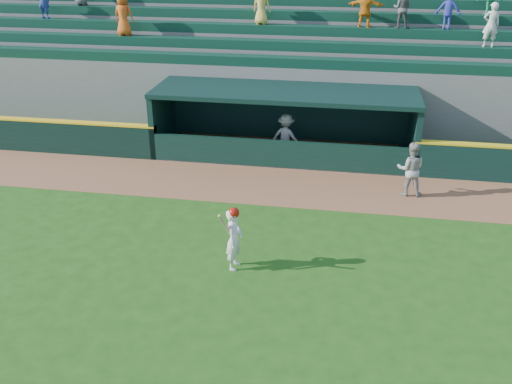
# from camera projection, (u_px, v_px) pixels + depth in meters

# --- Properties ---
(ground) EXTENTS (120.00, 120.00, 0.00)m
(ground) POSITION_uv_depth(u_px,v_px,m) (245.00, 265.00, 14.29)
(ground) COLOR #204D13
(ground) RESTS_ON ground
(warning_track) EXTENTS (40.00, 3.00, 0.01)m
(warning_track) POSITION_uv_depth(u_px,v_px,m) (273.00, 186.00, 18.66)
(warning_track) COLOR brown
(warning_track) RESTS_ON ground
(dugout_player_front) EXTENTS (0.85, 0.66, 1.75)m
(dugout_player_front) POSITION_uv_depth(u_px,v_px,m) (411.00, 169.00, 17.70)
(dugout_player_front) COLOR #A1A09C
(dugout_player_front) RESTS_ON ground
(dugout_player_inside) EXTENTS (1.22, 0.92, 1.67)m
(dugout_player_inside) POSITION_uv_depth(u_px,v_px,m) (286.00, 137.00, 20.51)
(dugout_player_inside) COLOR #A6A7A1
(dugout_player_inside) RESTS_ON ground
(dugout) EXTENTS (9.40, 2.80, 2.46)m
(dugout) POSITION_uv_depth(u_px,v_px,m) (285.00, 117.00, 20.86)
(dugout) COLOR slate
(dugout) RESTS_ON ground
(stands) EXTENTS (34.50, 6.25, 7.50)m
(stands) POSITION_uv_depth(u_px,v_px,m) (298.00, 62.00, 24.50)
(stands) COLOR slate
(stands) RESTS_ON ground
(batter_at_plate) EXTENTS (0.51, 0.77, 1.67)m
(batter_at_plate) POSITION_uv_depth(u_px,v_px,m) (234.00, 238.00, 13.88)
(batter_at_plate) COLOR white
(batter_at_plate) RESTS_ON ground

